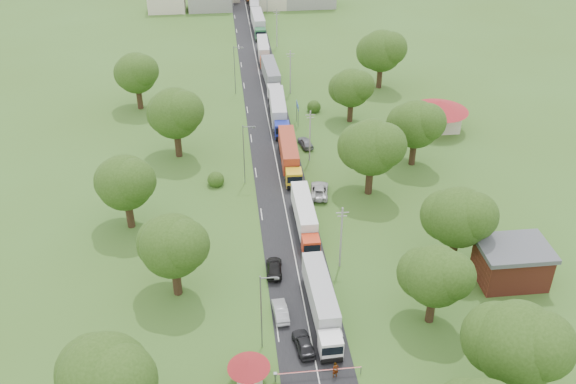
{
  "coord_description": "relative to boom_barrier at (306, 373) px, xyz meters",
  "views": [
    {
      "loc": [
        -8.28,
        -70.76,
        51.96
      ],
      "look_at": [
        0.35,
        6.86,
        3.0
      ],
      "focal_mm": 40.0,
      "sensor_mm": 36.0,
      "label": 1
    }
  ],
  "objects": [
    {
      "name": "tree_11",
      "position": [
        -20.65,
        30.16,
        6.33
      ],
      "size": [
        8.8,
        8.8,
        11.07
      ],
      "color": "#382616",
      "rests_on": "ground"
    },
    {
      "name": "car_lane_rear",
      "position": [
        -1.64,
        17.67,
        -0.19
      ],
      "size": [
        2.33,
        5.0,
        1.41
      ],
      "primitive_type": "imported",
      "rotation": [
        0.0,
        0.0,
        3.07
      ],
      "color": "black",
      "rests_on": "ground"
    },
    {
      "name": "tree_1",
      "position": [
        19.34,
        -4.83,
        6.96
      ],
      "size": [
        9.6,
        9.6,
        12.05
      ],
      "color": "#382616",
      "rests_on": "ground"
    },
    {
      "name": "house_cream",
      "position": [
        31.36,
        55.0,
        2.75
      ],
      "size": [
        10.08,
        10.08,
        5.8
      ],
      "color": "beige",
      "rests_on": "ground"
    },
    {
      "name": "tree_12",
      "position": [
        -14.66,
        50.17,
        6.96
      ],
      "size": [
        9.6,
        9.6,
        12.05
      ],
      "color": "#382616",
      "rests_on": "ground"
    },
    {
      "name": "pole_1",
      "position": [
        6.86,
        18.0,
        3.79
      ],
      "size": [
        1.6,
        0.24,
        9.0
      ],
      "color": "gray",
      "rests_on": "ground"
    },
    {
      "name": "pole_4",
      "position": [
        6.86,
        102.0,
        3.79
      ],
      "size": [
        1.6,
        0.24,
        9.0
      ],
      "color": "gray",
      "rests_on": "ground"
    },
    {
      "name": "boom_barrier",
      "position": [
        0.0,
        0.0,
        0.0
      ],
      "size": [
        9.22,
        0.35,
        1.18
      ],
      "color": "slate",
      "rests_on": "ground"
    },
    {
      "name": "lamp_0",
      "position": [
        -3.99,
        5.0,
        4.66
      ],
      "size": [
        2.03,
        0.22,
        10.0
      ],
      "color": "slate",
      "rests_on": "ground"
    },
    {
      "name": "tree_5",
      "position": [
        23.35,
        43.16,
        6.33
      ],
      "size": [
        8.8,
        8.8,
        11.07
      ],
      "color": "#382616",
      "rests_on": "ground"
    },
    {
      "name": "info_sign",
      "position": [
        6.56,
        60.0,
        2.11
      ],
      "size": [
        0.12,
        3.1,
        4.1
      ],
      "color": "slate",
      "rests_on": "ground"
    },
    {
      "name": "tree_9",
      "position": [
        -18.66,
        -4.83,
        6.96
      ],
      "size": [
        9.6,
        9.6,
        12.05
      ],
      "color": "#382616",
      "rests_on": "ground"
    },
    {
      "name": "lamp_1",
      "position": [
        -3.99,
        40.0,
        4.66
      ],
      "size": [
        2.03,
        0.22,
        10.0
      ],
      "color": "slate",
      "rests_on": "ground"
    },
    {
      "name": "tree_7",
      "position": [
        25.34,
        75.17,
        6.96
      ],
      "size": [
        9.6,
        9.6,
        12.05
      ],
      "color": "#382616",
      "rests_on": "ground"
    },
    {
      "name": "truck_5",
      "position": [
        3.02,
        94.06,
        1.11
      ],
      "size": [
        2.64,
        13.6,
        3.76
      ],
      "color": "#AF3D1B",
      "rests_on": "ground"
    },
    {
      "name": "truck_0",
      "position": [
        3.08,
        9.16,
        1.26
      ],
      "size": [
        2.82,
        14.68,
        4.06
      ],
      "color": "white",
      "rests_on": "ground"
    },
    {
      "name": "truck_3",
      "position": [
        3.17,
        61.1,
        1.36
      ],
      "size": [
        3.11,
        15.37,
        4.25
      ],
      "color": "navy",
      "rests_on": "ground"
    },
    {
      "name": "pedestrian_booth",
      "position": [
        -5.14,
        1.52,
        0.03
      ],
      "size": [
        0.84,
        1.0,
        1.84
      ],
      "primitive_type": "imported",
      "rotation": [
        0.0,
        0.0,
        -1.4
      ],
      "color": "gray",
      "rests_on": "ground"
    },
    {
      "name": "car_lane_front",
      "position": [
        0.36,
        4.2,
        -0.11
      ],
      "size": [
        2.45,
        4.79,
        1.56
      ],
      "primitive_type": "imported",
      "rotation": [
        0.0,
        0.0,
        3.28
      ],
      "color": "black",
      "rests_on": "ground"
    },
    {
      "name": "tree_3",
      "position": [
        21.35,
        17.16,
        6.33
      ],
      "size": [
        8.8,
        8.8,
        11.07
      ],
      "color": "#382616",
      "rests_on": "ground"
    },
    {
      "name": "car_lane_mid",
      "position": [
        -1.64,
        9.67,
        -0.16
      ],
      "size": [
        1.8,
        4.5,
        1.45
      ],
      "primitive_type": "imported",
      "rotation": [
        0.0,
        0.0,
        3.2
      ],
      "color": "#A2A5AB",
      "rests_on": "ground"
    },
    {
      "name": "car_verge_near",
      "position": [
        6.86,
        35.31,
        -0.1
      ],
      "size": [
        3.6,
        6.06,
        1.58
      ],
      "primitive_type": "imported",
      "rotation": [
        0.0,
        0.0,
        2.96
      ],
      "color": "#B6B6B6",
      "rests_on": "ground"
    },
    {
      "name": "guard_booth",
      "position": [
        -5.84,
        -0.0,
        1.27
      ],
      "size": [
        4.4,
        4.4,
        3.45
      ],
      "color": "beige",
      "rests_on": "ground"
    },
    {
      "name": "truck_1",
      "position": [
        3.49,
        26.79,
        1.14
      ],
      "size": [
        2.39,
        13.8,
        3.83
      ],
      "color": "red",
      "rests_on": "ground"
    },
    {
      "name": "road",
      "position": [
        1.36,
        45.0,
        -0.89
      ],
      "size": [
        8.0,
        200.0,
        0.04
      ],
      "primitive_type": "cube",
      "color": "black",
      "rests_on": "ground"
    },
    {
      "name": "tree_10",
      "position": [
        -13.65,
        15.16,
        6.33
      ],
      "size": [
        8.8,
        8.8,
        11.07
      ],
      "color": "#382616",
      "rests_on": "ground"
    },
    {
      "name": "lamp_2",
      "position": [
        -3.99,
        75.0,
        4.66
      ],
      "size": [
        2.03,
        0.22,
        10.0
      ],
      "color": "slate",
      "rests_on": "ground"
    },
    {
      "name": "pole_2",
      "position": [
        6.86,
        46.0,
        3.79
      ],
      "size": [
        1.6,
        0.24,
        9.0
      ],
      "color": "gray",
      "rests_on": "ground"
    },
    {
      "name": "house_brick",
      "position": [
        27.36,
        13.0,
        1.76
      ],
      "size": [
        8.6,
        6.6,
        5.2
      ],
      "color": "maroon",
      "rests_on": "ground"
    },
    {
      "name": "ground",
      "position": [
        1.36,
        25.0,
        -0.89
      ],
      "size": [
        260.0,
        260.0,
        0.0
      ],
      "primitive_type": "plane",
      "color": "#38571D",
      "rests_on": "ground"
    },
    {
      "name": "truck_4",
      "position": [
        3.36,
        77.94,
        1.37
      ],
      "size": [
        3.09,
        15.42,
        4.27
      ],
      "color": "silver",
      "rests_on": "ground"
    },
    {
      "name": "tree_2",
      "position": [
        15.35,
        7.14,
        5.7
      ],
      "size": [
        8.0,
        8.0,
        10.1
      ],
      "color": "#382616",
      "rests_on": "ground"
    },
    {
      "name": "truck_2",
      "position": [
        3.31,
        44.42,
        1.27
      ],
      "size": [
        2.89,
        14.74,
        4.08
      ],
      "color": "gold",
      "rests_on": "ground"
    },
    {
      "name": "pole_3",
      "position": [
        6.86,
        74.0,
        3.79
      ],
      "size": [
        1.6,
        0.24,
        9.0
      ],
      "color": "gray",
      "rests_on": "ground"
    },
    {
      "name": "pedestrian_near",
      "position": [
        3.12,
        -0.08,
        0.07
      ],
      "size": [
        0.81,
        0.65,
        1.93
      ],
      "primitive_type": "imported",
      "rotation": [
        0.0,
        0.0,
        0.3
      ],
      "color": "gray",
      "rests_on": "ground"
    },
    {
      "name": "car_verge_far",
      "position": [
        6.86,
        51.0,
        -0.14
      ],
      "size": [
        2.59,
        4.69,
        1.51
      ],
      "primitive_type": "imported",
      "rotation": [
        0.0,
        0.0,
        3.33
      ],
      "color": "slate",
      "rests_on": "ground"
    },
    {
      "name": "tree_6",
      "position": [
        16.35,
        60.14,
        5.7
      ],
      "size": [
        8.0,
        8.0,
        10.1
      ],
      "color": "#382616",
      "rests_on": "ground"
    },
    {
      "name": "truck_6",
      "position": [
        3.25,
        113.61,
        1.4
      ],
      "size": [
        2.93,
        15.59,
        4.32
      ],
      "color": "#246036",
      "rests_on": "ground"
    },
    {
      "name": "tree_13",
      "position": [
        -22.65,
        70.16,
        6.33
      ],
      "size": [
        8.8,
        8.8,
        11.07
      ],
      "color": "#382616",
      "rests_on": "ground"
    },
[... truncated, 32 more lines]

